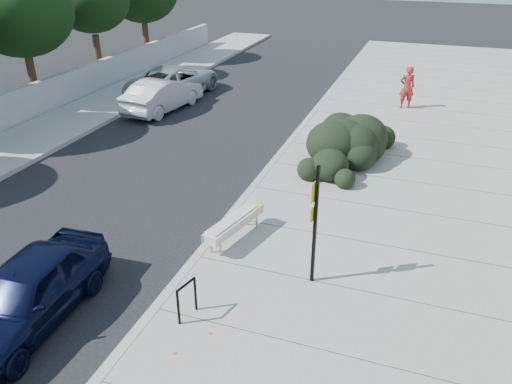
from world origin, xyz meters
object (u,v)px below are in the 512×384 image
bike_rack (187,297)px  sedan_navy (27,293)px  pedestrian (407,87)px  sign_post (315,219)px  suv_silver (175,81)px  bench (234,223)px  wagon_silver (163,95)px

bike_rack → sedan_navy: 3.19m
pedestrian → sign_post: bearing=66.3°
bike_rack → suv_silver: (-7.92, 14.52, 0.12)m
bench → bike_rack: 3.01m
bike_rack → wagon_silver: bearing=135.5°
bench → bike_rack: bearing=-72.8°
sedan_navy → wagon_silver: (-4.32, 13.32, 0.02)m
pedestrian → suv_silver: bearing=-13.2°
bench → sign_post: sign_post is taller
suv_silver → pedestrian: (10.88, 1.31, 0.32)m
wagon_silver → suv_silver: 2.28m
bench → pedestrian: size_ratio=1.12×
wagon_silver → suv_silver: (-0.57, 2.20, 0.05)m
bike_rack → bench: bearing=108.1°
bike_rack → sign_post: 3.07m
bench → bike_rack: size_ratio=2.56×
pedestrian → bike_rack: bearing=59.4°
bench → sign_post: (2.23, -1.00, 1.09)m
bench → sedan_navy: 4.91m
bike_rack → sedan_navy: bearing=-147.1°
sign_post → sedan_navy: bearing=-135.7°
bike_rack → sign_post: bearing=58.9°
sign_post → suv_silver: size_ratio=0.51×
bench → sedan_navy: bearing=-111.7°
sedan_navy → wagon_silver: bearing=104.8°
bench → sign_post: bearing=-10.3°
bench → pedestrian: 13.21m
sign_post → bike_rack: bearing=-121.9°
suv_silver → sign_post: bearing=132.9°
bike_rack → sedan_navy: (-3.03, -1.00, 0.05)m
bench → suv_silver: 13.88m
pedestrian → wagon_silver: bearing=-1.2°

